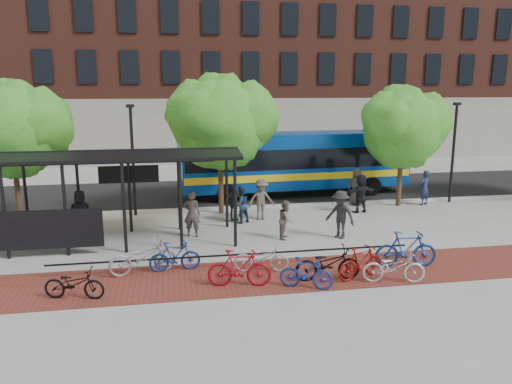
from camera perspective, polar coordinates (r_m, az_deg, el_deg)
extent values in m
plane|color=#9E9E99|center=(21.23, 5.05, -4.23)|extent=(160.00, 160.00, 0.00)
cube|color=black|center=(28.80, 0.98, 0.15)|extent=(160.00, 8.00, 0.01)
cube|color=#B7B7B2|center=(24.97, 2.70, -1.58)|extent=(160.00, 0.25, 0.12)
cube|color=maroon|center=(16.17, 2.70, -9.45)|extent=(24.00, 3.00, 0.01)
cube|color=black|center=(16.79, -2.36, -8.63)|extent=(12.00, 0.05, 0.95)
cube|color=brown|center=(48.36, 9.01, 16.69)|extent=(55.00, 14.00, 20.00)
cube|color=#7A664C|center=(61.31, -21.08, 19.75)|extent=(22.00, 22.00, 30.00)
cylinder|color=black|center=(19.20, -26.83, -2.15)|extent=(0.12, 0.12, 3.30)
cylinder|color=black|center=(21.73, -24.82, -0.44)|extent=(0.12, 0.12, 3.30)
cylinder|color=black|center=(18.70, -20.96, -1.99)|extent=(0.12, 0.12, 3.30)
cylinder|color=black|center=(21.29, -19.62, -0.26)|extent=(0.12, 0.12, 3.30)
cylinder|color=black|center=(18.41, -14.85, -1.80)|extent=(0.12, 0.12, 3.30)
cylinder|color=black|center=(21.04, -14.25, -0.07)|extent=(0.12, 0.12, 3.30)
cylinder|color=black|center=(18.34, -8.61, -1.58)|extent=(0.12, 0.12, 3.30)
cylinder|color=black|center=(20.97, -8.80, 0.12)|extent=(0.12, 0.12, 3.30)
cylinder|color=black|center=(18.48, -2.40, -1.35)|extent=(0.12, 0.12, 3.30)
cylinder|color=black|center=(21.10, -3.36, 0.32)|extent=(0.12, 0.12, 3.30)
cube|color=black|center=(19.03, -23.80, -4.01)|extent=(4.50, 0.08, 1.40)
cube|color=black|center=(18.84, -18.01, 3.90)|extent=(10.60, 1.65, 0.29)
cube|color=black|center=(20.21, -17.48, 4.45)|extent=(10.60, 1.65, 0.29)
cube|color=black|center=(20.95, -17.17, 3.61)|extent=(9.00, 0.10, 0.40)
cube|color=black|center=(21.00, -14.33, 1.99)|extent=(2.40, 0.12, 0.70)
cube|color=#FF7200|center=(21.08, -14.32, 2.02)|extent=(2.20, 0.02, 0.55)
cylinder|color=#382619|center=(24.40, -25.56, -0.36)|extent=(0.24, 0.24, 2.38)
sphere|color=#397920|center=(24.01, -26.16, 6.16)|extent=(4.00, 4.00, 4.00)
sphere|color=#397920|center=(23.93, -23.78, 7.07)|extent=(3.20, 3.20, 3.20)
sphere|color=#397920|center=(24.32, -25.84, 8.14)|extent=(2.80, 2.80, 2.80)
cylinder|color=#382619|center=(23.56, -4.03, 0.57)|extent=(0.24, 0.24, 2.52)
sphere|color=#397920|center=(23.16, -4.14, 7.72)|extent=(4.20, 4.20, 4.20)
sphere|color=#397920|center=(23.47, -1.62, 8.54)|extent=(3.36, 3.36, 3.36)
sphere|color=#397920|center=(22.77, -6.21, 8.62)|extent=(3.15, 3.15, 3.15)
sphere|color=#397920|center=(23.53, -4.03, 9.74)|extent=(2.94, 2.94, 2.94)
cylinder|color=#382619|center=(26.06, 16.06, 0.96)|extent=(0.24, 0.24, 2.27)
sphere|color=#397920|center=(25.71, 16.40, 6.78)|extent=(3.80, 3.80, 3.80)
sphere|color=#397920|center=(26.29, 18.12, 7.44)|extent=(3.04, 3.04, 3.04)
sphere|color=#397920|center=(25.08, 15.19, 7.65)|extent=(2.85, 2.85, 2.85)
sphere|color=#397920|center=(26.06, 16.32, 8.62)|extent=(2.66, 2.66, 2.66)
cylinder|color=black|center=(23.59, -13.88, 3.32)|extent=(0.14, 0.14, 5.00)
cube|color=black|center=(23.36, -14.20, 9.52)|extent=(0.35, 0.20, 0.15)
cylinder|color=black|center=(27.55, 21.59, 4.03)|extent=(0.14, 0.14, 5.00)
cube|color=black|center=(27.35, 22.01, 9.32)|extent=(0.35, 0.20, 0.15)
cube|color=navy|center=(27.71, 4.45, 3.67)|extent=(12.80, 3.57, 2.90)
cube|color=black|center=(27.67, 4.46, 4.16)|extent=(12.55, 3.60, 1.05)
cube|color=yellow|center=(27.82, 4.42, 2.22)|extent=(12.68, 3.62, 0.37)
cube|color=navy|center=(27.54, 4.49, 6.55)|extent=(12.53, 3.28, 0.19)
cylinder|color=black|center=(25.66, -3.27, -0.19)|extent=(1.03, 0.36, 1.01)
cylinder|color=black|center=(28.31, -4.28, 0.94)|extent=(1.03, 0.36, 1.01)
cylinder|color=black|center=(28.23, 13.10, 0.63)|extent=(1.03, 0.36, 1.01)
cylinder|color=black|center=(30.65, 10.82, 1.61)|extent=(1.03, 0.36, 1.01)
imported|color=black|center=(15.19, -20.07, -9.81)|extent=(1.82, 0.98, 0.91)
imported|color=gray|center=(16.49, -12.84, -7.23)|extent=(2.27, 1.25, 1.13)
imported|color=navy|center=(16.54, -9.27, -7.27)|extent=(1.69, 0.61, 1.00)
imported|color=maroon|center=(15.10, -1.92, -8.70)|extent=(1.98, 0.86, 1.15)
imported|color=#AFAFB2|center=(16.29, 0.62, -7.53)|extent=(1.86, 0.95, 0.93)
imported|color=navy|center=(15.04, 5.78, -9.21)|extent=(1.66, 1.07, 0.97)
imported|color=black|center=(15.72, 8.21, -8.12)|extent=(2.07, 0.78, 1.08)
imported|color=maroon|center=(16.02, 11.89, -7.91)|extent=(1.81, 1.08, 1.05)
imported|color=#BBBABD|center=(15.98, 15.48, -8.26)|extent=(1.99, 1.03, 1.00)
imported|color=navy|center=(17.36, 16.75, -6.28)|extent=(2.12, 0.85, 1.24)
imported|color=black|center=(21.22, -19.43, -2.27)|extent=(0.98, 0.71, 1.87)
imported|color=#3F3732|center=(20.03, -7.34, -2.49)|extent=(0.78, 0.61, 1.88)
imported|color=#20304C|center=(21.90, -1.76, -1.43)|extent=(1.01, 0.94, 1.67)
imported|color=brown|center=(22.40, 0.59, -0.85)|extent=(1.30, 0.87, 1.87)
imported|color=#292929|center=(22.33, -2.57, -1.26)|extent=(0.99, 0.55, 1.60)
imported|color=black|center=(24.20, 11.87, -0.16)|extent=(1.79, 0.88, 1.85)
imported|color=#3C3630|center=(25.73, 11.44, 0.62)|extent=(1.09, 0.92, 1.89)
imported|color=#1D2A45|center=(26.62, 18.70, 0.46)|extent=(0.77, 0.67, 1.77)
imported|color=brown|center=(19.71, 3.44, -3.16)|extent=(0.83, 0.92, 1.53)
imported|color=black|center=(19.95, 9.62, -2.56)|extent=(1.35, 1.40, 1.92)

